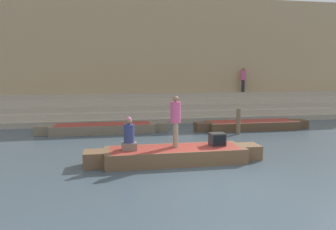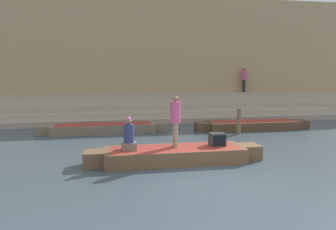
# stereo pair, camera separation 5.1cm
# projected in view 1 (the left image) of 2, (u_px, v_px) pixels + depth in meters

# --- Properties ---
(ground_plane) EXTENTS (120.00, 120.00, 0.00)m
(ground_plane) POSITION_uv_depth(u_px,v_px,m) (224.00, 182.00, 8.60)
(ground_plane) COLOR #3D4C56
(ghat_steps) EXTENTS (36.00, 3.10, 1.54)m
(ghat_steps) POSITION_uv_depth(u_px,v_px,m) (157.00, 110.00, 19.74)
(ghat_steps) COLOR tan
(ghat_steps) RESTS_ON ground
(back_wall) EXTENTS (34.20, 1.28, 7.54)m
(back_wall) POSITION_uv_depth(u_px,v_px,m) (152.00, 58.00, 21.00)
(back_wall) COLOR tan
(back_wall) RESTS_ON ground
(rowboat_main) EXTENTS (5.70, 1.49, 0.47)m
(rowboat_main) POSITION_uv_depth(u_px,v_px,m) (175.00, 154.00, 10.48)
(rowboat_main) COLOR brown
(rowboat_main) RESTS_ON ground
(person_standing) EXTENTS (0.33, 0.33, 1.66)m
(person_standing) POSITION_uv_depth(u_px,v_px,m) (176.00, 118.00, 10.46)
(person_standing) COLOR gray
(person_standing) RESTS_ON rowboat_main
(person_rowing) EXTENTS (0.46, 0.36, 1.04)m
(person_rowing) POSITION_uv_depth(u_px,v_px,m) (129.00, 137.00, 10.12)
(person_rowing) COLOR #756656
(person_rowing) RESTS_ON rowboat_main
(tv_set) EXTENTS (0.49, 0.43, 0.41)m
(tv_set) POSITION_uv_depth(u_px,v_px,m) (217.00, 139.00, 10.75)
(tv_set) COLOR #2D2D2D
(tv_set) RESTS_ON rowboat_main
(moored_boat_shore) EXTENTS (5.90, 1.34, 0.41)m
(moored_boat_shore) POSITION_uv_depth(u_px,v_px,m) (252.00, 125.00, 16.50)
(moored_boat_shore) COLOR brown
(moored_boat_shore) RESTS_ON ground
(moored_boat_distant) EXTENTS (6.17, 1.34, 0.41)m
(moored_boat_distant) POSITION_uv_depth(u_px,v_px,m) (103.00, 128.00, 15.55)
(moored_boat_distant) COLOR #756651
(moored_boat_distant) RESTS_ON ground
(mooring_post) EXTENTS (0.20, 0.20, 1.21)m
(mooring_post) POSITION_uv_depth(u_px,v_px,m) (238.00, 121.00, 15.15)
(mooring_post) COLOR brown
(mooring_post) RESTS_ON ground
(person_on_steps) EXTENTS (0.34, 0.34, 1.63)m
(person_on_steps) POSITION_uv_depth(u_px,v_px,m) (243.00, 78.00, 21.37)
(person_on_steps) COLOR #28282D
(person_on_steps) RESTS_ON ghat_steps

